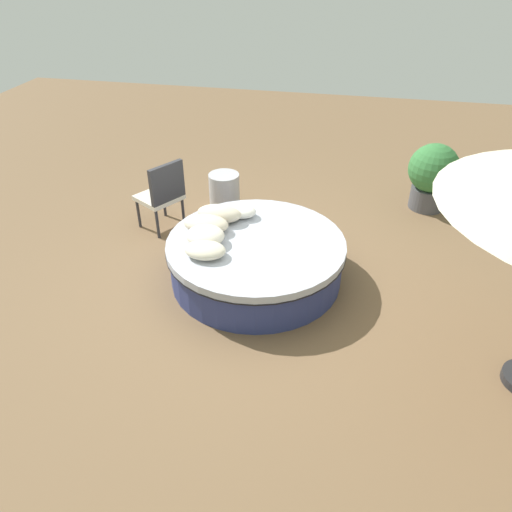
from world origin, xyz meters
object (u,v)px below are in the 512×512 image
planter (432,174)px  side_table (224,191)px  round_bed (256,259)px  throw_pillow_1 (219,214)px  patio_chair (163,192)px  throw_pillow_3 (205,236)px  throw_pillow_0 (240,211)px  throw_pillow_4 (205,250)px  throw_pillow_2 (206,224)px

planter → side_table: planter is taller
round_bed → throw_pillow_1: (-0.53, 0.35, 0.35)m
patio_chair → planter: 3.81m
throw_pillow_1 → throw_pillow_3: 0.51m
throw_pillow_0 → throw_pillow_4: throw_pillow_4 is taller
throw_pillow_1 → patio_chair: patio_chair is taller
throw_pillow_1 → throw_pillow_2: throw_pillow_1 is taller
throw_pillow_0 → throw_pillow_1: size_ratio=0.74×
throw_pillow_4 → side_table: 2.12m
patio_chair → round_bed: bearing=-89.9°
patio_chair → throw_pillow_4: bearing=-111.7°
throw_pillow_1 → round_bed: bearing=-33.9°
round_bed → side_table: (-0.82, 1.65, -0.00)m
round_bed → throw_pillow_3: throw_pillow_3 is taller
patio_chair → planter: size_ratio=1.01×
throw_pillow_2 → throw_pillow_4: bearing=-74.5°
throw_pillow_0 → throw_pillow_4: size_ratio=0.89×
throw_pillow_2 → planter: (2.72, 2.15, -0.07)m
throw_pillow_0 → patio_chair: (-1.13, 0.35, -0.03)m
planter → throw_pillow_0: bearing=-144.3°
throw_pillow_2 → throw_pillow_1: bearing=71.5°
round_bed → throw_pillow_0: throw_pillow_0 is taller
throw_pillow_2 → throw_pillow_4: size_ratio=1.18×
round_bed → throw_pillow_1: 0.72m
patio_chair → side_table: patio_chair is taller
throw_pillow_2 → side_table: size_ratio=1.02×
throw_pillow_4 → patio_chair: 1.60m
throw_pillow_0 → throw_pillow_3: size_ratio=0.93×
throw_pillow_2 → throw_pillow_0: bearing=54.1°
throw_pillow_2 → patio_chair: bearing=137.4°
throw_pillow_1 → throw_pillow_4: size_ratio=1.20×
round_bed → throw_pillow_4: 0.70m
throw_pillow_0 → patio_chair: patio_chair is taller
throw_pillow_3 → side_table: throw_pillow_3 is taller
throw_pillow_0 → side_table: 1.29m
planter → throw_pillow_4: bearing=-134.1°
round_bed → side_table: bearing=116.5°
throw_pillow_0 → patio_chair: size_ratio=0.41×
round_bed → throw_pillow_2: throw_pillow_2 is taller
patio_chair → planter: bearing=-37.7°
round_bed → throw_pillow_4: (-0.47, -0.41, 0.33)m
throw_pillow_2 → throw_pillow_3: 0.26m
throw_pillow_1 → throw_pillow_3: size_ratio=1.25×
throw_pillow_0 → throw_pillow_1: bearing=-143.6°
throw_pillow_3 → throw_pillow_4: 0.26m
throw_pillow_0 → throw_pillow_2: throw_pillow_2 is taller
throw_pillow_2 → side_table: bearing=97.8°
side_table → throw_pillow_2: bearing=-82.2°
throw_pillow_1 → throw_pillow_2: (-0.09, -0.26, -0.01)m
planter → side_table: (-2.93, -0.60, -0.28)m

